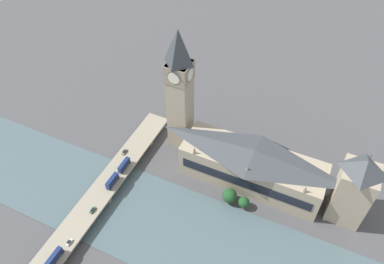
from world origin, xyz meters
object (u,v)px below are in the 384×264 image
clock_tower (180,89)px  road_bridge (100,194)px  double_decker_bus_lead (54,258)px  double_decker_bus_rear (124,165)px  parliament_hall (252,166)px  car_northbound_lead (125,152)px  car_northbound_mid (69,242)px  double_decker_bus_mid (112,181)px  car_southbound_mid (93,210)px  victoria_tower (354,189)px

clock_tower → road_bridge: bearing=160.3°
double_decker_bus_lead → double_decker_bus_rear: 64.68m
parliament_hall → clock_tower: (11.67, 51.70, 30.66)m
car_northbound_lead → car_northbound_mid: (-64.26, -7.23, -0.08)m
double_decker_bus_mid → car_southbound_mid: double_decker_bus_mid is taller
double_decker_bus_mid → double_decker_bus_rear: bearing=0.7°
parliament_hall → car_southbound_mid: size_ratio=19.07×
car_northbound_lead → parliament_hall: bearing=-77.6°
double_decker_bus_lead → car_southbound_mid: bearing=-0.3°
parliament_hall → car_southbound_mid: bearing=130.7°
victoria_tower → car_northbound_mid: (-81.31, 124.11, -16.47)m
clock_tower → road_bridge: 75.64m
road_bridge → double_decker_bus_lead: bearing=-175.7°
victoria_tower → double_decker_bus_rear: bearing=102.4°
parliament_hall → road_bridge: size_ratio=0.59×
clock_tower → car_northbound_mid: 101.92m
road_bridge → car_southbound_mid: (-11.33, -3.41, 1.75)m
double_decker_bus_mid → double_decker_bus_rear: size_ratio=1.00×
car_northbound_lead → car_southbound_mid: size_ratio=1.10×
parliament_hall → car_northbound_mid: size_ratio=21.00×
double_decker_bus_mid → car_southbound_mid: 20.14m
parliament_hall → car_southbound_mid: (-60.37, 70.07, -7.12)m
road_bridge → car_southbound_mid: bearing=-163.2°
double_decker_bus_mid → car_northbound_mid: (-40.92, -0.57, -2.07)m
double_decker_bus_mid → car_northbound_mid: 40.97m
clock_tower → car_southbound_mid: clock_tower is taller
victoria_tower → car_northbound_mid: 149.29m
clock_tower → double_decker_bus_lead: (-103.73, 18.55, -35.80)m
clock_tower → double_decker_bus_mid: size_ratio=8.06×
parliament_hall → clock_tower: clock_tower is taller
double_decker_bus_mid → car_northbound_lead: (23.35, 6.66, -1.99)m
clock_tower → double_decker_bus_rear: clock_tower is taller
parliament_hall → double_decker_bus_mid: parliament_hall is taller
double_decker_bus_mid → road_bridge: bearing=160.2°
car_northbound_lead → double_decker_bus_lead: bearing=-174.9°
car_northbound_mid → car_southbound_mid: bearing=0.8°
double_decker_bus_mid → car_southbound_mid: size_ratio=2.38×
victoria_tower → car_northbound_mid: size_ratio=12.56×
victoria_tower → road_bridge: victoria_tower is taller
victoria_tower → double_decker_bus_lead: size_ratio=4.17×
parliament_hall → victoria_tower: 55.13m
road_bridge → double_decker_bus_lead: double_decker_bus_lead is taller
car_southbound_mid → parliament_hall: bearing=-49.3°
double_decker_bus_lead → car_northbound_mid: bearing=-2.5°
road_bridge → double_decker_bus_rear: bearing=-7.8°
car_southbound_mid → double_decker_bus_mid: bearing=0.8°
clock_tower → double_decker_bus_lead: size_ratio=7.01×
clock_tower → parliament_hall: bearing=-102.7°
double_decker_bus_mid → double_decker_bus_rear: (12.96, 0.16, -0.10)m
double_decker_bus_lead → car_northbound_mid: double_decker_bus_lead is taller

